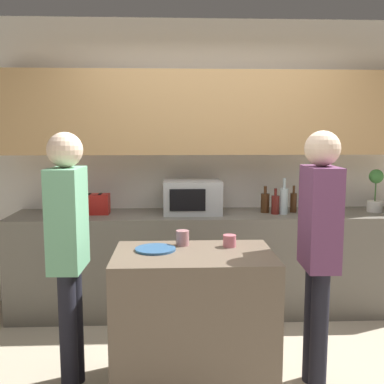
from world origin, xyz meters
name	(u,v)px	position (x,y,z in m)	size (l,w,h in m)	color
back_wall	(209,144)	(0.00, 1.66, 1.54)	(6.40, 0.40, 2.70)	silver
back_counter	(211,262)	(0.00, 1.39, 0.46)	(3.60, 0.62, 0.92)	#6B665B
kitchen_island	(194,321)	(-0.22, 0.11, 0.45)	(1.01, 0.63, 0.90)	brown
microwave	(192,197)	(-0.17, 1.41, 1.07)	(0.52, 0.39, 0.30)	#B7BABC
toaster	(95,204)	(-1.05, 1.42, 1.01)	(0.26, 0.16, 0.18)	#B21E19
potted_plant	(375,191)	(1.53, 1.42, 1.12)	(0.14, 0.14, 0.39)	silver
bottle_0	(265,202)	(0.50, 1.42, 1.01)	(0.08, 0.08, 0.24)	#472814
bottle_1	(275,204)	(0.58, 1.34, 1.01)	(0.07, 0.07, 0.23)	maroon
bottle_2	(284,200)	(0.65, 1.33, 1.04)	(0.07, 0.07, 0.33)	silver
bottle_3	(293,202)	(0.76, 1.42, 1.01)	(0.06, 0.06, 0.25)	#472814
plate_on_island	(155,249)	(-0.46, 0.18, 0.91)	(0.26, 0.26, 0.01)	#2D5684
cup_0	(229,241)	(0.02, 0.25, 0.94)	(0.09, 0.09, 0.08)	#CB6876
cup_1	(182,238)	(-0.29, 0.30, 0.95)	(0.09, 0.09, 0.10)	#AE767B
person_left	(68,240)	(-1.00, 0.14, 0.99)	(0.22, 0.35, 1.66)	black
person_center	(319,239)	(0.56, 0.08, 0.99)	(0.22, 0.35, 1.66)	black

